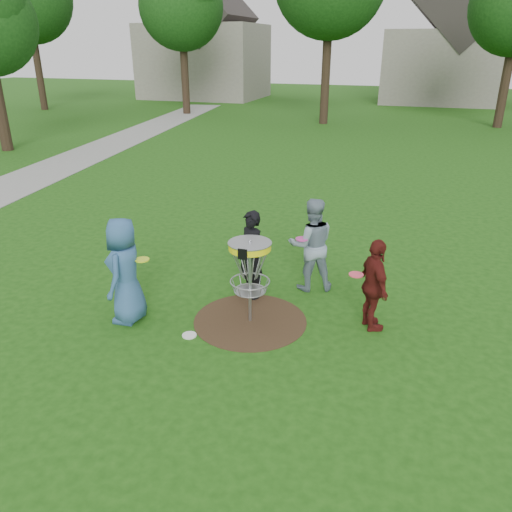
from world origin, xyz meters
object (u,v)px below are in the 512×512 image
(player_grey, at_px, (311,245))
(disc_golf_basket, at_px, (250,262))
(player_black, at_px, (251,255))
(player_blue, at_px, (125,271))
(player_maroon, at_px, (374,285))

(player_grey, bearing_deg, disc_golf_basket, 43.27)
(player_grey, height_order, disc_golf_basket, player_grey)
(player_black, height_order, disc_golf_basket, player_black)
(player_blue, relative_size, player_maroon, 1.16)
(disc_golf_basket, bearing_deg, player_blue, -163.75)
(player_black, bearing_deg, player_grey, 65.61)
(player_black, xyz_separation_m, disc_golf_basket, (0.25, -0.82, 0.25))
(player_grey, bearing_deg, player_maroon, 115.75)
(player_blue, height_order, disc_golf_basket, player_blue)
(player_maroon, height_order, disc_golf_basket, player_maroon)
(player_black, relative_size, player_maroon, 1.06)
(player_grey, height_order, player_maroon, player_grey)
(player_blue, relative_size, player_black, 1.10)
(player_blue, distance_m, player_maroon, 3.80)
(player_blue, height_order, player_black, player_blue)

